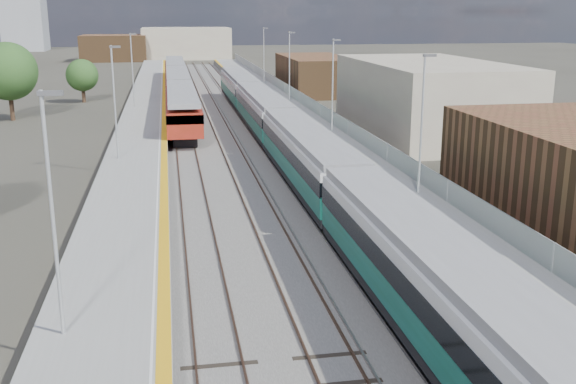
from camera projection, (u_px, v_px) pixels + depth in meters
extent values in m
plane|color=#47443A|center=(243.00, 129.00, 62.72)|extent=(320.00, 320.00, 0.00)
cube|color=#565451|center=(216.00, 125.00, 64.71)|extent=(10.50, 155.00, 0.06)
cube|color=#4C3323|center=(245.00, 120.00, 67.58)|extent=(0.07, 160.00, 0.14)
cube|color=#4C3323|center=(259.00, 119.00, 67.82)|extent=(0.07, 160.00, 0.14)
cube|color=#4C3323|center=(210.00, 121.00, 66.99)|extent=(0.07, 160.00, 0.14)
cube|color=#4C3323|center=(224.00, 120.00, 67.23)|extent=(0.07, 160.00, 0.14)
cube|color=#4C3323|center=(174.00, 122.00, 66.40)|extent=(0.07, 160.00, 0.14)
cube|color=#4C3323|center=(189.00, 121.00, 66.64)|extent=(0.07, 160.00, 0.14)
cube|color=gray|center=(241.00, 120.00, 67.53)|extent=(0.08, 160.00, 0.10)
cube|color=gray|center=(228.00, 120.00, 67.29)|extent=(0.08, 160.00, 0.10)
cube|color=slate|center=(293.00, 119.00, 65.85)|extent=(4.70, 155.00, 1.00)
cube|color=gray|center=(293.00, 113.00, 65.72)|extent=(4.70, 155.00, 0.03)
cube|color=gold|center=(272.00, 114.00, 65.36)|extent=(0.40, 155.00, 0.01)
cube|color=gray|center=(315.00, 107.00, 65.94)|extent=(0.06, 155.00, 1.20)
cylinder|color=#9EA0A3|center=(422.00, 125.00, 35.97)|extent=(0.12, 0.12, 7.50)
cube|color=#4C4C4F|center=(430.00, 55.00, 35.07)|extent=(0.70, 0.18, 0.14)
cylinder|color=#9EA0A3|center=(333.00, 86.00, 54.99)|extent=(0.12, 0.12, 7.50)
cube|color=#4C4C4F|center=(336.00, 40.00, 54.09)|extent=(0.70, 0.18, 0.14)
cylinder|color=#9EA0A3|center=(289.00, 67.00, 74.01)|extent=(0.12, 0.12, 7.50)
cube|color=#4C4C4F|center=(292.00, 33.00, 73.10)|extent=(0.70, 0.18, 0.14)
cylinder|color=#9EA0A3|center=(264.00, 55.00, 93.02)|extent=(0.12, 0.12, 7.50)
cube|color=#4C4C4F|center=(265.00, 28.00, 92.12)|extent=(0.70, 0.18, 0.14)
cube|color=slate|center=(144.00, 123.00, 63.44)|extent=(4.30, 155.00, 1.00)
cube|color=gray|center=(144.00, 117.00, 63.31)|extent=(4.30, 155.00, 0.03)
cube|color=gold|center=(164.00, 117.00, 63.62)|extent=(0.45, 155.00, 0.01)
cube|color=silver|center=(160.00, 117.00, 63.56)|extent=(0.08, 155.00, 0.01)
cylinder|color=#9EA0A3|center=(53.00, 217.00, 19.82)|extent=(0.12, 0.12, 7.50)
cube|color=#4C4C4F|center=(50.00, 93.00, 18.92)|extent=(0.70, 0.18, 0.14)
cylinder|color=#9EA0A3|center=(115.00, 103.00, 44.55)|extent=(0.12, 0.12, 7.50)
cube|color=#4C4C4F|center=(115.00, 47.00, 43.64)|extent=(0.70, 0.18, 0.14)
cylinder|color=#9EA0A3|center=(132.00, 70.00, 69.27)|extent=(0.12, 0.12, 7.50)
cube|color=#4C4C4F|center=(133.00, 34.00, 68.36)|extent=(0.70, 0.18, 0.14)
cube|color=#A39483|center=(427.00, 98.00, 59.84)|extent=(11.00, 22.00, 6.40)
cube|color=brown|center=(315.00, 74.00, 90.92)|extent=(8.00, 18.00, 4.80)
cube|color=#A39483|center=(186.00, 43.00, 156.56)|extent=(20.00, 14.00, 7.00)
cube|color=brown|center=(114.00, 48.00, 149.28)|extent=(14.00, 12.00, 5.60)
cube|color=black|center=(425.00, 313.00, 22.59)|extent=(2.66, 19.07, 0.45)
cube|color=#10553D|center=(427.00, 291.00, 22.38)|extent=(2.76, 19.07, 1.12)
cube|color=black|center=(428.00, 266.00, 22.16)|extent=(2.82, 19.07, 0.76)
cube|color=silver|center=(429.00, 249.00, 22.00)|extent=(2.76, 19.07, 0.47)
cube|color=gray|center=(430.00, 237.00, 21.89)|extent=(2.45, 19.07, 0.39)
cube|color=black|center=(308.00, 177.00, 41.20)|extent=(2.66, 19.07, 0.45)
cube|color=#10553D|center=(308.00, 164.00, 41.00)|extent=(2.76, 19.07, 1.12)
cube|color=black|center=(308.00, 150.00, 40.77)|extent=(2.82, 19.07, 0.76)
cube|color=silver|center=(308.00, 140.00, 40.61)|extent=(2.76, 19.07, 0.47)
cube|color=gray|center=(308.00, 133.00, 40.50)|extent=(2.45, 19.07, 0.39)
cube|color=black|center=(263.00, 125.00, 59.81)|extent=(2.66, 19.07, 0.45)
cube|color=#10553D|center=(263.00, 116.00, 59.61)|extent=(2.76, 19.07, 1.12)
cube|color=black|center=(263.00, 106.00, 59.38)|extent=(2.82, 19.07, 0.76)
cube|color=silver|center=(263.00, 100.00, 59.22)|extent=(2.76, 19.07, 0.47)
cube|color=gray|center=(263.00, 95.00, 59.11)|extent=(2.45, 19.07, 0.39)
cube|color=black|center=(240.00, 98.00, 78.42)|extent=(2.66, 19.07, 0.45)
cube|color=#10553D|center=(239.00, 91.00, 78.22)|extent=(2.76, 19.07, 1.12)
cube|color=black|center=(239.00, 84.00, 77.99)|extent=(2.82, 19.07, 0.76)
cube|color=silver|center=(239.00, 79.00, 77.83)|extent=(2.76, 19.07, 0.47)
cube|color=gray|center=(239.00, 75.00, 77.73)|extent=(2.45, 19.07, 0.39)
cube|color=black|center=(183.00, 127.00, 61.30)|extent=(1.92, 16.34, 0.67)
cube|color=maroon|center=(182.00, 109.00, 60.89)|extent=(2.83, 19.22, 2.02)
cube|color=black|center=(182.00, 104.00, 60.76)|extent=(2.89, 19.22, 0.71)
cube|color=gray|center=(181.00, 92.00, 60.50)|extent=(2.53, 19.22, 0.40)
cube|color=black|center=(179.00, 100.00, 80.06)|extent=(1.92, 16.34, 0.67)
cube|color=maroon|center=(178.00, 86.00, 79.64)|extent=(2.83, 19.22, 2.02)
cube|color=black|center=(178.00, 82.00, 79.51)|extent=(2.89, 19.22, 0.71)
cube|color=gray|center=(177.00, 73.00, 79.25)|extent=(2.53, 19.22, 0.40)
cube|color=black|center=(176.00, 83.00, 98.81)|extent=(1.92, 16.34, 0.67)
cube|color=maroon|center=(175.00, 72.00, 98.40)|extent=(2.83, 19.22, 2.02)
cube|color=black|center=(175.00, 68.00, 98.27)|extent=(2.89, 19.22, 0.71)
cube|color=gray|center=(175.00, 61.00, 98.00)|extent=(2.53, 19.22, 0.40)
cylinder|color=#382619|center=(12.00, 107.00, 67.50)|extent=(0.44, 0.44, 2.72)
sphere|color=#24481B|center=(8.00, 71.00, 66.58)|extent=(5.74, 5.74, 5.74)
cylinder|color=#382619|center=(84.00, 95.00, 81.06)|extent=(0.44, 0.44, 1.81)
sphere|color=#24481B|center=(82.00, 75.00, 80.45)|extent=(3.82, 3.82, 3.82)
cylinder|color=#382619|center=(395.00, 95.00, 80.38)|extent=(0.44, 0.44, 1.91)
sphere|color=#24481B|center=(396.00, 74.00, 79.73)|extent=(4.04, 4.04, 4.04)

